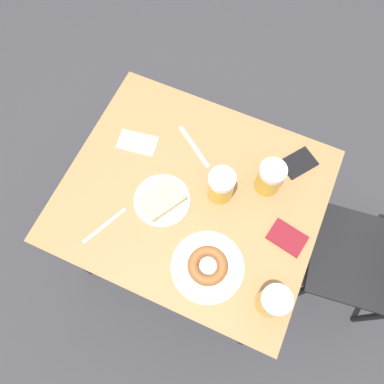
% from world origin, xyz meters
% --- Properties ---
extents(ground_plane, '(8.00, 8.00, 0.00)m').
position_xyz_m(ground_plane, '(0.00, 0.00, 0.00)').
color(ground_plane, '#333338').
extents(table, '(0.79, 0.93, 0.73)m').
position_xyz_m(table, '(0.00, 0.00, 0.66)').
color(table, '#997044').
rests_on(table, ground_plane).
extents(plate_with_cake, '(0.20, 0.20, 0.04)m').
position_xyz_m(plate_with_cake, '(0.07, -0.09, 0.74)').
color(plate_with_cake, white).
rests_on(plate_with_cake, table).
extents(plate_with_donut, '(0.25, 0.25, 0.05)m').
position_xyz_m(plate_with_donut, '(0.22, 0.16, 0.74)').
color(plate_with_donut, white).
rests_on(plate_with_donut, table).
extents(beer_mug_left, '(0.09, 0.09, 0.14)m').
position_xyz_m(beer_mug_left, '(-0.14, 0.24, 0.80)').
color(beer_mug_left, gold).
rests_on(beer_mug_left, table).
extents(beer_mug_center, '(0.09, 0.09, 0.14)m').
position_xyz_m(beer_mug_center, '(-0.04, 0.09, 0.80)').
color(beer_mug_center, gold).
rests_on(beer_mug_center, table).
extents(beer_mug_right, '(0.09, 0.09, 0.14)m').
position_xyz_m(beer_mug_right, '(0.25, 0.38, 0.80)').
color(beer_mug_right, gold).
rests_on(beer_mug_right, table).
extents(napkin_folded, '(0.11, 0.16, 0.00)m').
position_xyz_m(napkin_folded, '(-0.11, -0.28, 0.73)').
color(napkin_folded, white).
rests_on(napkin_folded, table).
extents(fork, '(0.17, 0.09, 0.00)m').
position_xyz_m(fork, '(0.23, -0.23, 0.73)').
color(fork, silver).
rests_on(fork, table).
extents(knife, '(0.13, 0.18, 0.00)m').
position_xyz_m(knife, '(-0.18, -0.07, 0.73)').
color(knife, silver).
rests_on(knife, table).
extents(passport_near_edge, '(0.11, 0.14, 0.01)m').
position_xyz_m(passport_near_edge, '(0.02, 0.37, 0.73)').
color(passport_near_edge, maroon).
rests_on(passport_near_edge, table).
extents(passport_far_edge, '(0.15, 0.14, 0.01)m').
position_xyz_m(passport_far_edge, '(-0.28, 0.32, 0.73)').
color(passport_far_edge, black).
rests_on(passport_far_edge, table).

